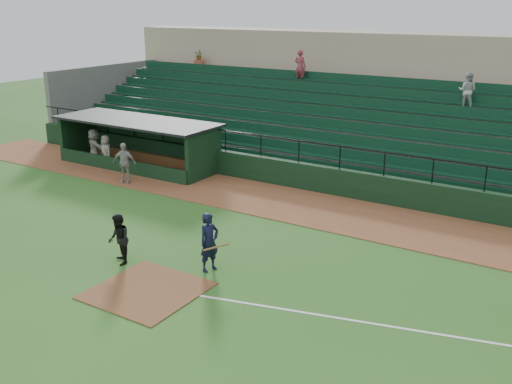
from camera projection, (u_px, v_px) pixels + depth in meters
The scene contains 11 objects.
ground at pixel (169, 278), 17.89m from camera, with size 90.00×90.00×0.00m, color #2B5D1E.
warning_track at pixel (294, 205), 24.32m from camera, with size 40.00×4.00×0.03m, color brown.
home_plate_dirt at pixel (147, 290), 17.08m from camera, with size 3.00×3.00×0.03m, color brown.
foul_line at pixel (443, 335), 14.80m from camera, with size 18.00×0.09×0.01m, color white.
stadium_structure at pixel (373, 118), 30.43m from camera, with size 38.00×13.08×6.40m.
dugout at pixel (143, 139), 30.11m from camera, with size 8.90×3.20×2.42m.
batter_at_plate at pixel (209, 242), 18.12m from camera, with size 1.11×0.79×1.90m.
umpire at pixel (119, 239), 18.63m from camera, with size 0.81×0.63×1.67m, color black.
dugout_player_a at pixel (124, 163), 27.03m from camera, with size 1.10×0.46×1.89m, color #A8A29D.
dugout_player_b at pixel (106, 151), 29.52m from camera, with size 0.82×0.54×1.69m, color gray.
dugout_player_c at pixel (95, 147), 29.93m from camera, with size 1.78×0.57×1.92m, color #999590.
Camera 1 is at (10.87, -12.29, 8.04)m, focal length 40.90 mm.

